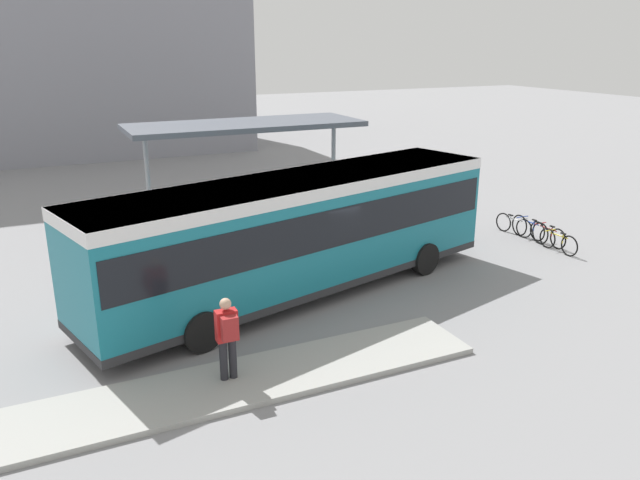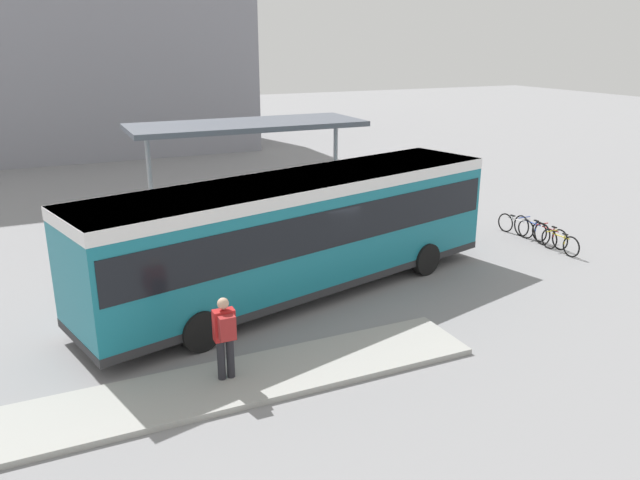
{
  "view_description": "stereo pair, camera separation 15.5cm",
  "coord_description": "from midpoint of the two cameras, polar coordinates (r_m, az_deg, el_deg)",
  "views": [
    {
      "loc": [
        -6.09,
        -14.15,
        6.44
      ],
      "look_at": [
        0.59,
        0.0,
        1.4
      ],
      "focal_mm": 35.0,
      "sensor_mm": 36.0,
      "label": 1
    },
    {
      "loc": [
        -5.95,
        -14.22,
        6.44
      ],
      "look_at": [
        0.59,
        0.0,
        1.4
      ],
      "focal_mm": 35.0,
      "sensor_mm": 36.0,
      "label": 2
    }
  ],
  "objects": [
    {
      "name": "bicycle_red",
      "position": [
        21.72,
        19.89,
        0.47
      ],
      "size": [
        0.48,
        1.61,
        0.69
      ],
      "rotation": [
        0.0,
        0.0,
        1.56
      ],
      "color": "black",
      "rests_on": "ground_plane"
    },
    {
      "name": "station_shelter",
      "position": [
        22.27,
        -7.07,
        10.21
      ],
      "size": [
        8.15,
        3.06,
        3.69
      ],
      "color": "#4C515B",
      "rests_on": "ground_plane"
    },
    {
      "name": "curb_island",
      "position": [
        12.59,
        -7.56,
        -12.77
      ],
      "size": [
        9.84,
        1.8,
        0.12
      ],
      "color": "#9E9E99",
      "rests_on": "ground_plane"
    },
    {
      "name": "bicycle_white",
      "position": [
        22.53,
        17.09,
        1.33
      ],
      "size": [
        0.48,
        1.56,
        0.68
      ],
      "rotation": [
        0.0,
        0.0,
        -1.44
      ],
      "color": "black",
      "rests_on": "ground_plane"
    },
    {
      "name": "pedestrian_waiting",
      "position": [
        12.15,
        -8.82,
        -8.5
      ],
      "size": [
        0.42,
        0.43,
        1.69
      ],
      "rotation": [
        0.0,
        0.0,
        1.56
      ],
      "color": "#232328",
      "rests_on": "curb_island"
    },
    {
      "name": "ground_plane",
      "position": [
        16.7,
        -2.09,
        -4.85
      ],
      "size": [
        120.0,
        120.0,
        0.0
      ],
      "primitive_type": "plane",
      "color": "gray"
    },
    {
      "name": "station_building",
      "position": [
        41.64,
        -23.76,
        18.23
      ],
      "size": [
        21.25,
        11.56,
        15.48
      ],
      "color": "gray",
      "rests_on": "ground_plane"
    },
    {
      "name": "city_bus",
      "position": [
        16.09,
        -2.14,
        1.17
      ],
      "size": [
        11.97,
        5.42,
        3.12
      ],
      "rotation": [
        0.0,
        0.0,
        0.26
      ],
      "color": "#197284",
      "rests_on": "ground_plane"
    },
    {
      "name": "bicycle_blue",
      "position": [
        22.09,
        18.43,
        0.98
      ],
      "size": [
        0.48,
        1.74,
        0.75
      ],
      "rotation": [
        0.0,
        0.0,
        1.54
      ],
      "color": "black",
      "rests_on": "ground_plane"
    },
    {
      "name": "bicycle_yellow",
      "position": [
        21.11,
        20.75,
        -0.14
      ],
      "size": [
        0.48,
        1.57,
        0.68
      ],
      "rotation": [
        0.0,
        0.0,
        1.59
      ],
      "color": "black",
      "rests_on": "ground_plane"
    }
  ]
}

